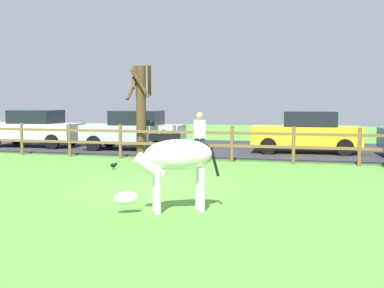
% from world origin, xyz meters
% --- Properties ---
extents(ground_plane, '(60.00, 60.00, 0.00)m').
position_xyz_m(ground_plane, '(0.00, 0.00, 0.00)').
color(ground_plane, '#549338').
extents(parking_asphalt, '(28.00, 7.40, 0.05)m').
position_xyz_m(parking_asphalt, '(0.00, 9.30, 0.03)').
color(parking_asphalt, '#2D2D33').
rests_on(parking_asphalt, ground_plane).
extents(paddock_fence, '(21.84, 0.11, 1.19)m').
position_xyz_m(paddock_fence, '(-0.14, 5.00, 0.68)').
color(paddock_fence, brown).
rests_on(paddock_fence, ground_plane).
extents(bare_tree, '(0.93, 0.88, 3.25)m').
position_xyz_m(bare_tree, '(-2.42, 5.23, 1.75)').
color(bare_tree, '#513A23').
rests_on(bare_tree, ground_plane).
extents(zebra, '(1.76, 1.14, 1.41)m').
position_xyz_m(zebra, '(1.18, -2.33, 0.93)').
color(zebra, white).
rests_on(zebra, ground_plane).
extents(crow_on_grass, '(0.21, 0.10, 0.20)m').
position_xyz_m(crow_on_grass, '(-2.15, 2.36, 0.13)').
color(crow_on_grass, black).
rests_on(crow_on_grass, ground_plane).
extents(parked_car_yellow, '(4.12, 2.14, 1.56)m').
position_xyz_m(parked_car_yellow, '(3.09, 8.17, 0.84)').
color(parked_car_yellow, yellow).
rests_on(parked_car_yellow, parking_asphalt).
extents(parked_car_silver, '(4.12, 2.12, 1.56)m').
position_xyz_m(parked_car_silver, '(-3.62, 7.55, 0.84)').
color(parked_car_silver, '#B7BABF').
rests_on(parked_car_silver, parking_asphalt).
extents(parked_car_white, '(4.07, 2.01, 1.56)m').
position_xyz_m(parked_car_white, '(-8.25, 7.61, 0.84)').
color(parked_car_white, white).
rests_on(parked_car_white, parking_asphalt).
extents(visitor_left_of_tree, '(0.40, 0.29, 1.64)m').
position_xyz_m(visitor_left_of_tree, '(-0.05, 4.24, 0.91)').
color(visitor_left_of_tree, '#232847').
rests_on(visitor_left_of_tree, ground_plane).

